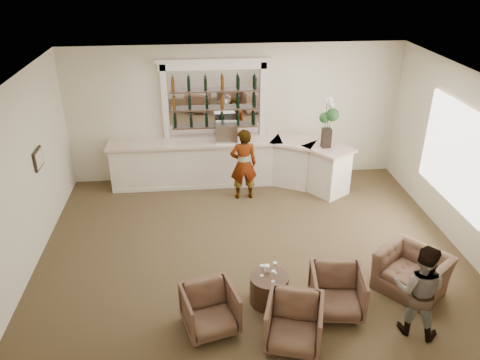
{
  "coord_description": "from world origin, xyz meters",
  "views": [
    {
      "loc": [
        -0.95,
        -7.25,
        5.26
      ],
      "look_at": [
        -0.14,
        0.9,
        1.16
      ],
      "focal_mm": 35.0,
      "sensor_mm": 36.0,
      "label": 1
    }
  ],
  "objects_px": {
    "guest": "(419,290)",
    "sommelier": "(243,164)",
    "armchair_center": "(294,323)",
    "bar_counter": "(231,163)",
    "espresso_machine": "(227,132)",
    "armchair_left": "(210,310)",
    "cocktail_table": "(269,289)",
    "armchair_far": "(412,272)",
    "flower_vase": "(328,119)",
    "armchair_right": "(337,292)"
  },
  "relations": [
    {
      "from": "guest",
      "to": "armchair_center",
      "type": "relative_size",
      "value": 1.85
    },
    {
      "from": "bar_counter",
      "to": "sommelier",
      "type": "height_order",
      "value": "sommelier"
    },
    {
      "from": "bar_counter",
      "to": "sommelier",
      "type": "distance_m",
      "value": 0.77
    },
    {
      "from": "espresso_machine",
      "to": "guest",
      "type": "bearing_deg",
      "value": -60.82
    },
    {
      "from": "armchair_left",
      "to": "espresso_machine",
      "type": "height_order",
      "value": "espresso_machine"
    },
    {
      "from": "cocktail_table",
      "to": "armchair_left",
      "type": "relative_size",
      "value": 0.8
    },
    {
      "from": "bar_counter",
      "to": "armchair_left",
      "type": "distance_m",
      "value": 4.86
    },
    {
      "from": "bar_counter",
      "to": "armchair_center",
      "type": "height_order",
      "value": "bar_counter"
    },
    {
      "from": "armchair_center",
      "to": "flower_vase",
      "type": "distance_m",
      "value": 5.15
    },
    {
      "from": "guest",
      "to": "espresso_machine",
      "type": "bearing_deg",
      "value": -35.03
    },
    {
      "from": "cocktail_table",
      "to": "armchair_left",
      "type": "height_order",
      "value": "armchair_left"
    },
    {
      "from": "espresso_machine",
      "to": "flower_vase",
      "type": "relative_size",
      "value": 0.43
    },
    {
      "from": "espresso_machine",
      "to": "flower_vase",
      "type": "distance_m",
      "value": 2.35
    },
    {
      "from": "bar_counter",
      "to": "armchair_right",
      "type": "relative_size",
      "value": 6.84
    },
    {
      "from": "armchair_left",
      "to": "cocktail_table",
      "type": "bearing_deg",
      "value": 12.5
    },
    {
      "from": "cocktail_table",
      "to": "armchair_far",
      "type": "bearing_deg",
      "value": 1.71
    },
    {
      "from": "armchair_center",
      "to": "bar_counter",
      "type": "bearing_deg",
      "value": 112.24
    },
    {
      "from": "bar_counter",
      "to": "sommelier",
      "type": "bearing_deg",
      "value": -70.73
    },
    {
      "from": "guest",
      "to": "espresso_machine",
      "type": "height_order",
      "value": "espresso_machine"
    },
    {
      "from": "sommelier",
      "to": "armchair_far",
      "type": "distance_m",
      "value": 4.35
    },
    {
      "from": "cocktail_table",
      "to": "espresso_machine",
      "type": "relative_size",
      "value": 1.25
    },
    {
      "from": "armchair_center",
      "to": "flower_vase",
      "type": "relative_size",
      "value": 0.7
    },
    {
      "from": "guest",
      "to": "sommelier",
      "type": "bearing_deg",
      "value": -34.91
    },
    {
      "from": "cocktail_table",
      "to": "guest",
      "type": "xyz_separation_m",
      "value": [
        2.07,
        -0.86,
        0.51
      ]
    },
    {
      "from": "flower_vase",
      "to": "armchair_left",
      "type": "bearing_deg",
      "value": -123.86
    },
    {
      "from": "guest",
      "to": "armchair_left",
      "type": "bearing_deg",
      "value": 23.36
    },
    {
      "from": "armchair_far",
      "to": "armchair_center",
      "type": "bearing_deg",
      "value": -104.21
    },
    {
      "from": "bar_counter",
      "to": "armchair_far",
      "type": "bearing_deg",
      "value": -57.1
    },
    {
      "from": "armchair_left",
      "to": "armchair_right",
      "type": "distance_m",
      "value": 2.02
    },
    {
      "from": "sommelier",
      "to": "espresso_machine",
      "type": "bearing_deg",
      "value": -68.05
    },
    {
      "from": "armchair_far",
      "to": "espresso_machine",
      "type": "height_order",
      "value": "espresso_machine"
    },
    {
      "from": "cocktail_table",
      "to": "armchair_right",
      "type": "distance_m",
      "value": 1.09
    },
    {
      "from": "bar_counter",
      "to": "guest",
      "type": "height_order",
      "value": "guest"
    },
    {
      "from": "bar_counter",
      "to": "armchair_far",
      "type": "distance_m",
      "value": 5.03
    },
    {
      "from": "armchair_right",
      "to": "sommelier",
      "type": "bearing_deg",
      "value": 112.96
    },
    {
      "from": "bar_counter",
      "to": "cocktail_table",
      "type": "relative_size",
      "value": 9.05
    },
    {
      "from": "bar_counter",
      "to": "guest",
      "type": "xyz_separation_m",
      "value": [
        2.35,
        -5.15,
        0.19
      ]
    },
    {
      "from": "guest",
      "to": "flower_vase",
      "type": "xyz_separation_m",
      "value": [
        -0.21,
        4.59,
        1.04
      ]
    },
    {
      "from": "cocktail_table",
      "to": "armchair_center",
      "type": "xyz_separation_m",
      "value": [
        0.22,
        -0.93,
        0.12
      ]
    },
    {
      "from": "cocktail_table",
      "to": "armchair_center",
      "type": "bearing_deg",
      "value": -76.66
    },
    {
      "from": "sommelier",
      "to": "armchair_left",
      "type": "bearing_deg",
      "value": 74.58
    },
    {
      "from": "cocktail_table",
      "to": "guest",
      "type": "bearing_deg",
      "value": -22.44
    },
    {
      "from": "sommelier",
      "to": "bar_counter",
      "type": "bearing_deg",
      "value": -73.25
    },
    {
      "from": "armchair_left",
      "to": "armchair_center",
      "type": "relative_size",
      "value": 0.96
    },
    {
      "from": "guest",
      "to": "espresso_machine",
      "type": "xyz_separation_m",
      "value": [
        -2.44,
        5.18,
        0.6
      ]
    },
    {
      "from": "armchair_right",
      "to": "flower_vase",
      "type": "xyz_separation_m",
      "value": [
        0.84,
        4.06,
        1.42
      ]
    },
    {
      "from": "cocktail_table",
      "to": "armchair_far",
      "type": "relative_size",
      "value": 0.59
    },
    {
      "from": "armchair_right",
      "to": "flower_vase",
      "type": "distance_m",
      "value": 4.38
    },
    {
      "from": "sommelier",
      "to": "armchair_center",
      "type": "relative_size",
      "value": 2.05
    },
    {
      "from": "guest",
      "to": "armchair_far",
      "type": "distance_m",
      "value": 1.08
    }
  ]
}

